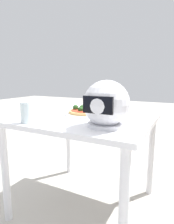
% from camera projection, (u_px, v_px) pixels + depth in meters
% --- Properties ---
extents(ground_plane, '(14.00, 14.00, 0.00)m').
position_uv_depth(ground_plane, '(86.00, 204.00, 1.49)').
color(ground_plane, '#B2ADA3').
extents(dining_table, '(0.94, 0.90, 0.71)m').
position_uv_depth(dining_table, '(86.00, 127.00, 1.39)').
color(dining_table, white).
rests_on(dining_table, ground).
extents(pizza_plate, '(0.33, 0.33, 0.01)m').
position_uv_depth(pizza_plate, '(88.00, 114.00, 1.39)').
color(pizza_plate, white).
rests_on(pizza_plate, dining_table).
extents(pizza, '(0.27, 0.27, 0.05)m').
position_uv_depth(pizza, '(87.00, 111.00, 1.39)').
color(pizza, tan).
rests_on(pizza, pizza_plate).
extents(motorcycle_helmet, '(0.25, 0.25, 0.25)m').
position_uv_depth(motorcycle_helmet, '(106.00, 105.00, 1.03)').
color(motorcycle_helmet, silver).
rests_on(motorcycle_helmet, dining_table).
extents(drinking_glass, '(0.07, 0.07, 0.12)m').
position_uv_depth(drinking_glass, '(27.00, 113.00, 1.12)').
color(drinking_glass, silver).
rests_on(drinking_glass, dining_table).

